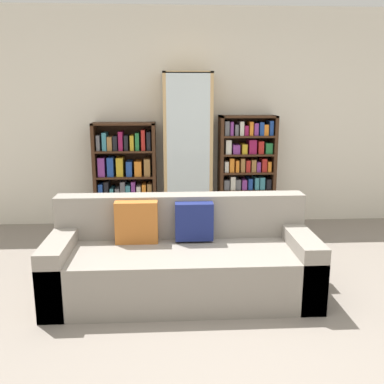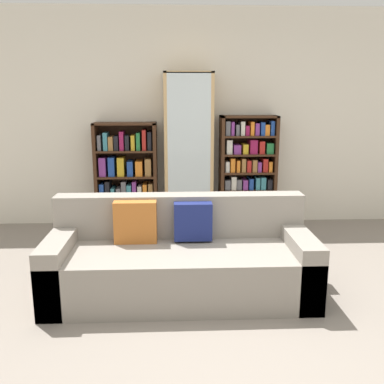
# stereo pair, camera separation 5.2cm
# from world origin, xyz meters

# --- Properties ---
(ground_plane) EXTENTS (16.00, 16.00, 0.00)m
(ground_plane) POSITION_xyz_m (0.00, 0.00, 0.00)
(ground_plane) COLOR gray
(wall_back) EXTENTS (6.99, 0.06, 2.70)m
(wall_back) POSITION_xyz_m (0.00, 2.80, 1.35)
(wall_back) COLOR silver
(wall_back) RESTS_ON ground
(couch) EXTENTS (2.18, 0.85, 0.80)m
(couch) POSITION_xyz_m (-0.28, 0.68, 0.29)
(couch) COLOR gray
(couch) RESTS_ON ground
(bookshelf_left) EXTENTS (0.76, 0.32, 1.32)m
(bookshelf_left) POSITION_xyz_m (-0.91, 2.59, 0.62)
(bookshelf_left) COLOR #3D2314
(bookshelf_left) RESTS_ON ground
(display_cabinet) EXTENTS (0.60, 0.36, 1.92)m
(display_cabinet) POSITION_xyz_m (-0.14, 2.57, 0.96)
(display_cabinet) COLOR tan
(display_cabinet) RESTS_ON ground
(bookshelf_right) EXTENTS (0.70, 0.32, 1.40)m
(bookshelf_right) POSITION_xyz_m (0.61, 2.59, 0.69)
(bookshelf_right) COLOR #3D2314
(bookshelf_right) RESTS_ON ground
(wine_bottle) EXTENTS (0.08, 0.08, 0.40)m
(wine_bottle) POSITION_xyz_m (0.51, 2.22, 0.16)
(wine_bottle) COLOR #192333
(wine_bottle) RESTS_ON ground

